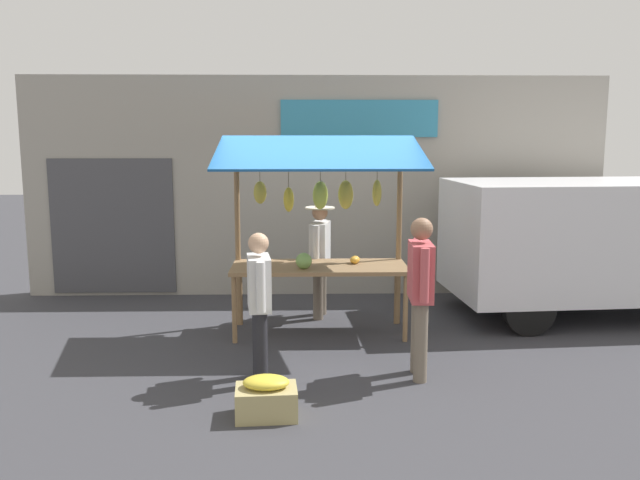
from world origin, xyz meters
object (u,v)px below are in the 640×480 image
Objects in this scene: vendor_with_sunhat at (320,252)px; produce_crate_near at (266,398)px; market_stall at (320,212)px; shopper_with_shopping_bag at (420,286)px; shopper_with_ponytail at (259,298)px; parked_van at (600,236)px.

produce_crate_near is (0.57, 3.29, -0.74)m from vendor_with_sunhat.
market_stall is 0.96m from vendor_with_sunhat.
shopper_with_shopping_bag is at bearing -148.17° from produce_crate_near.
vendor_with_sunhat is at bearing -99.80° from produce_crate_near.
produce_crate_near is (-0.11, 0.89, -0.70)m from shopper_with_ponytail.
shopper_with_ponytail is (0.68, 2.40, -0.04)m from vendor_with_sunhat.
vendor_with_sunhat is (-0.02, -0.72, -0.63)m from market_stall.
parked_van is at bearing -143.47° from produce_crate_near.
market_stall is at bearing 34.65° from shopper_with_shopping_bag.
vendor_with_sunhat is 2.50m from shopper_with_ponytail.
vendor_with_sunhat is at bearing -91.89° from market_stall.
vendor_with_sunhat is 1.02× the size of shopper_with_ponytail.
parked_van is 5.62m from produce_crate_near.
parked_van is (-3.91, -0.73, -0.43)m from market_stall.
produce_crate_near is at bearing 124.95° from shopper_with_shopping_bag.
parked_van is at bearing -69.19° from shopper_with_ponytail.
vendor_with_sunhat is 0.35× the size of parked_van.
market_stall is 4.37× the size of produce_crate_near.
market_stall is 1.60× the size of vendor_with_sunhat.
parked_van reaches higher than shopper_with_shopping_bag.
shopper_with_shopping_bag is at bearing 34.19° from vendor_with_sunhat.
market_stall is 4.00m from parked_van.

